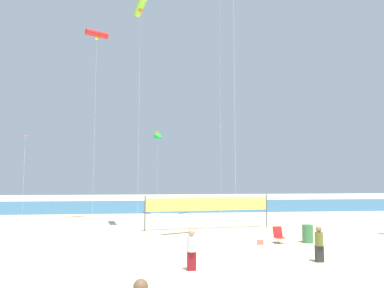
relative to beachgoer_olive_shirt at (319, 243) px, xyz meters
The scene contains 12 objects.
ground_plane 5.54m from the beachgoer_olive_shirt, 169.82° to the left, with size 120.00×120.00×0.00m, color beige.
ocean_band 32.30m from the beachgoer_olive_shirt, 99.62° to the left, with size 120.00×20.00×0.01m, color teal.
beachgoer_olive_shirt is the anchor object (origin of this frame).
beachgoer_white_shirt 5.72m from the beachgoer_olive_shirt, behind, with size 0.37×0.37×1.60m.
folding_beach_chair 4.60m from the beachgoer_olive_shirt, 92.56° to the left, with size 0.52×0.65×0.89m.
trash_barrel 4.77m from the beachgoer_olive_shirt, 72.00° to the left, with size 0.60×0.60×0.99m, color #3F7F4C.
volleyball_net 10.93m from the beachgoer_olive_shirt, 107.47° to the left, with size 8.94×1.14×2.40m.
beach_handbag 4.50m from the beachgoer_olive_shirt, 107.66° to the left, with size 0.31×0.16×0.25m, color #EA7260.
kite_red_tube 24.56m from the beachgoer_olive_shirt, 128.18° to the left, with size 1.92×1.34×16.09m.
kite_lime_tube 20.01m from the beachgoer_olive_shirt, 128.86° to the left, with size 1.05×2.62×16.28m.
kite_magenta_diamond 24.01m from the beachgoer_olive_shirt, 138.89° to the left, with size 0.47×0.48×7.11m.
kite_green_inflatable 22.42m from the beachgoer_olive_shirt, 108.41° to the left, with size 1.19×2.06×8.18m.
Camera 1 is at (-1.86, -16.41, 3.68)m, focal length 34.11 mm.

